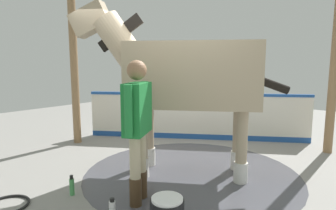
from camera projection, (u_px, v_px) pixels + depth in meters
The scene contains 10 objects.
ground_plane at pixel (182, 169), 4.62m from camera, with size 16.00×16.00×0.02m, color gray.
wet_patch at pixel (191, 173), 4.44m from camera, with size 3.33×3.33×0.00m, color #4C4C54.
barrier_wall at pixel (197, 118), 6.39m from camera, with size 4.28×2.61×1.06m.
roof_post_near at pixel (74, 73), 5.96m from camera, with size 0.16×0.16×3.03m, color olive.
roof_post_far at pixel (334, 74), 5.26m from camera, with size 0.16×0.16×3.03m, color olive.
horse at pixel (184, 76), 4.24m from camera, with size 2.92×1.98×2.65m.
handler at pixel (138, 121), 3.38m from camera, with size 0.42×0.63×1.74m.
bottle_shampoo at pixel (112, 208), 3.17m from camera, with size 0.07×0.07×0.21m.
bottle_spray at pixel (72, 186), 3.67m from camera, with size 0.06×0.06×0.27m.
hose_coil at pixel (7, 205), 3.39m from camera, with size 0.52×0.52×0.03m, color black.
Camera 1 is at (2.59, -3.59, 1.70)m, focal length 30.18 mm.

